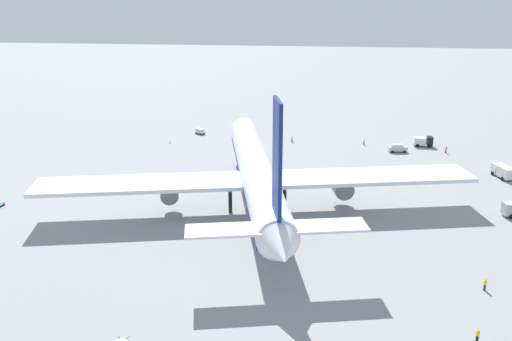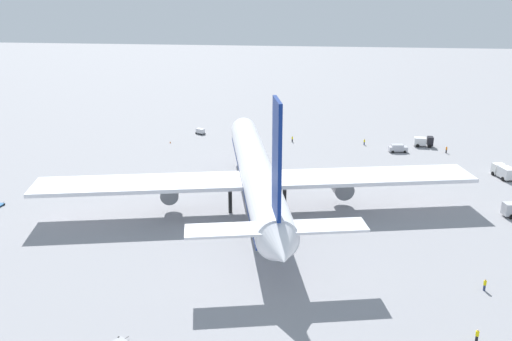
# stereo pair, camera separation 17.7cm
# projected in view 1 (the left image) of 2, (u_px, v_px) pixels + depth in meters

# --- Properties ---
(ground_plane) EXTENTS (600.00, 600.00, 0.00)m
(ground_plane) POSITION_uv_depth(u_px,v_px,m) (256.00, 205.00, 103.80)
(ground_plane) COLOR gray
(airliner) EXTENTS (70.85, 79.74, 25.96)m
(airliner) POSITION_uv_depth(u_px,v_px,m) (257.00, 173.00, 100.19)
(airliner) COLOR white
(airliner) RESTS_ON ground
(service_truck_0) EXTENTS (6.27, 3.98, 2.69)m
(service_truck_0) POSITION_uv_depth(u_px,v_px,m) (503.00, 171.00, 118.26)
(service_truck_0) COLOR white
(service_truck_0) RESTS_ON ground
(service_truck_1) EXTENTS (2.64, 4.82, 2.67)m
(service_truck_1) POSITION_uv_depth(u_px,v_px,m) (423.00, 141.00, 141.89)
(service_truck_1) COLOR black
(service_truck_1) RESTS_ON ground
(service_van) EXTENTS (2.56, 4.79, 1.97)m
(service_van) POSITION_uv_depth(u_px,v_px,m) (398.00, 148.00, 137.21)
(service_van) COLOR silver
(service_van) RESTS_ON ground
(baggage_cart_1) EXTENTS (2.78, 3.34, 1.53)m
(baggage_cart_1) POSITION_uv_depth(u_px,v_px,m) (200.00, 131.00, 154.16)
(baggage_cart_1) COLOR #595B60
(baggage_cart_1) RESTS_ON ground
(ground_worker_1) EXTENTS (0.45, 0.45, 1.73)m
(ground_worker_1) POSITION_uv_depth(u_px,v_px,m) (485.00, 285.00, 74.35)
(ground_worker_1) COLOR navy
(ground_worker_1) RESTS_ON ground
(ground_worker_2) EXTENTS (0.52, 0.52, 1.69)m
(ground_worker_2) POSITION_uv_depth(u_px,v_px,m) (478.00, 335.00, 63.50)
(ground_worker_2) COLOR black
(ground_worker_2) RESTS_ON ground
(ground_worker_3) EXTENTS (0.56, 0.56, 1.60)m
(ground_worker_3) POSITION_uv_depth(u_px,v_px,m) (292.00, 139.00, 146.21)
(ground_worker_3) COLOR black
(ground_worker_3) RESTS_ON ground
(ground_worker_4) EXTENTS (0.56, 0.56, 1.74)m
(ground_worker_4) POSITION_uv_depth(u_px,v_px,m) (446.00, 150.00, 136.36)
(ground_worker_4) COLOR black
(ground_worker_4) RESTS_ON ground
(ground_worker_5) EXTENTS (0.50, 0.50, 1.61)m
(ground_worker_5) POSITION_uv_depth(u_px,v_px,m) (364.00, 142.00, 143.45)
(ground_worker_5) COLOR navy
(ground_worker_5) RESTS_ON ground
(traffic_cone_1) EXTENTS (0.36, 0.36, 0.55)m
(traffic_cone_1) POSITION_uv_depth(u_px,v_px,m) (170.00, 142.00, 145.21)
(traffic_cone_1) COLOR orange
(traffic_cone_1) RESTS_ON ground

